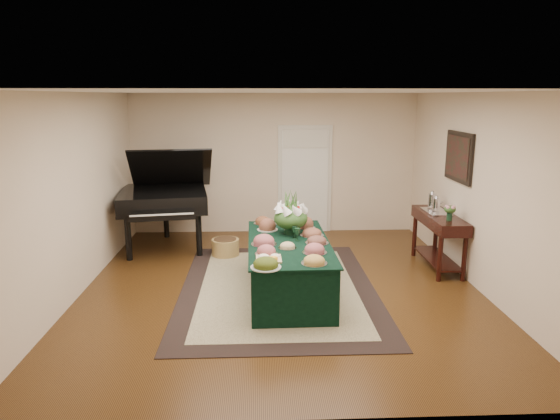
{
  "coord_description": "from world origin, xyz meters",
  "views": [
    {
      "loc": [
        -0.29,
        -6.66,
        2.65
      ],
      "look_at": [
        0.0,
        0.3,
        1.05
      ],
      "focal_mm": 32.0,
      "sensor_mm": 36.0,
      "label": 1
    }
  ],
  "objects_px": {
    "mahogany_sideboard": "(439,226)",
    "buffet_table": "(289,267)",
    "floral_centerpiece": "(291,214)",
    "grand_piano": "(164,198)"
  },
  "relations": [
    {
      "from": "mahogany_sideboard",
      "to": "buffet_table",
      "type": "bearing_deg",
      "value": -158.62
    },
    {
      "from": "mahogany_sideboard",
      "to": "grand_piano",
      "type": "bearing_deg",
      "value": 164.35
    },
    {
      "from": "buffet_table",
      "to": "floral_centerpiece",
      "type": "relative_size",
      "value": 4.63
    },
    {
      "from": "buffet_table",
      "to": "floral_centerpiece",
      "type": "xyz_separation_m",
      "value": [
        0.05,
        0.38,
        0.66
      ]
    },
    {
      "from": "floral_centerpiece",
      "to": "mahogany_sideboard",
      "type": "relative_size",
      "value": 0.35
    },
    {
      "from": "buffet_table",
      "to": "grand_piano",
      "type": "relative_size",
      "value": 1.19
    },
    {
      "from": "floral_centerpiece",
      "to": "grand_piano",
      "type": "distance_m",
      "value": 2.78
    },
    {
      "from": "buffet_table",
      "to": "mahogany_sideboard",
      "type": "xyz_separation_m",
      "value": [
        2.4,
        0.94,
        0.3
      ]
    },
    {
      "from": "grand_piano",
      "to": "mahogany_sideboard",
      "type": "bearing_deg",
      "value": -15.65
    },
    {
      "from": "floral_centerpiece",
      "to": "grand_piano",
      "type": "xyz_separation_m",
      "value": [
        -2.11,
        1.81,
        -0.12
      ]
    }
  ]
}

